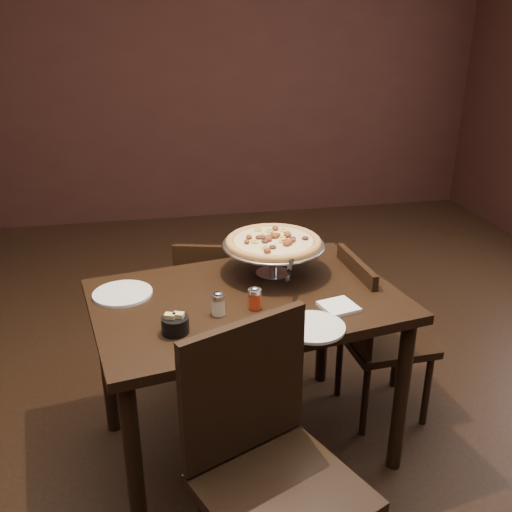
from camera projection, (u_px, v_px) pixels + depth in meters
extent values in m
cube|color=black|center=(231.00, 465.00, 2.58)|extent=(6.00, 7.00, 0.02)
cube|color=black|center=(168.00, 72.00, 5.20)|extent=(6.00, 0.02, 2.80)
cube|color=black|center=(247.00, 301.00, 2.38)|extent=(1.38, 1.04, 0.04)
cylinder|color=black|center=(134.00, 467.00, 2.04)|extent=(0.06, 0.06, 0.74)
cylinder|color=black|center=(401.00, 397.00, 2.42)|extent=(0.06, 0.06, 0.74)
cylinder|color=black|center=(107.00, 363.00, 2.65)|extent=(0.06, 0.06, 0.74)
cylinder|color=black|center=(323.00, 320.00, 3.03)|extent=(0.06, 0.06, 0.74)
cylinder|color=silver|center=(273.00, 273.00, 2.58)|extent=(0.16, 0.16, 0.01)
cylinder|color=silver|center=(273.00, 260.00, 2.55)|extent=(0.03, 0.03, 0.12)
cylinder|color=silver|center=(273.00, 246.00, 2.53)|extent=(0.11, 0.11, 0.01)
cylinder|color=#ABABB1|center=(273.00, 245.00, 2.53)|extent=(0.45, 0.45, 0.01)
torus|color=#ABABB1|center=(273.00, 245.00, 2.53)|extent=(0.46, 0.46, 0.01)
cylinder|color=#A16C30|center=(273.00, 243.00, 2.52)|extent=(0.41, 0.41, 0.01)
torus|color=#A16C30|center=(273.00, 242.00, 2.52)|extent=(0.43, 0.43, 0.04)
cylinder|color=#DABB78|center=(273.00, 241.00, 2.52)|extent=(0.35, 0.35, 0.01)
cylinder|color=beige|center=(218.00, 306.00, 2.22)|extent=(0.05, 0.05, 0.07)
cylinder|color=silver|center=(218.00, 296.00, 2.20)|extent=(0.06, 0.06, 0.02)
ellipsoid|color=silver|center=(218.00, 293.00, 2.20)|extent=(0.03, 0.03, 0.01)
cylinder|color=maroon|center=(255.00, 301.00, 2.27)|extent=(0.05, 0.05, 0.07)
cylinder|color=silver|center=(255.00, 291.00, 2.25)|extent=(0.05, 0.05, 0.02)
ellipsoid|color=silver|center=(255.00, 288.00, 2.24)|extent=(0.03, 0.03, 0.01)
cylinder|color=black|center=(175.00, 325.00, 2.09)|extent=(0.10, 0.10, 0.06)
cube|color=tan|center=(170.00, 322.00, 2.08)|extent=(0.05, 0.04, 0.07)
cube|color=tan|center=(179.00, 321.00, 2.09)|extent=(0.05, 0.04, 0.07)
cube|color=white|center=(339.00, 307.00, 2.28)|extent=(0.16, 0.16, 0.01)
cylinder|color=white|center=(123.00, 294.00, 2.39)|extent=(0.25, 0.25, 0.01)
cylinder|color=white|center=(313.00, 327.00, 2.13)|extent=(0.24, 0.24, 0.01)
cone|color=silver|center=(290.00, 267.00, 2.29)|extent=(0.14, 0.14, 0.00)
cylinder|color=black|center=(290.00, 266.00, 2.29)|extent=(0.06, 0.12, 0.02)
cube|color=black|center=(218.00, 307.00, 3.12)|extent=(0.47, 0.47, 0.04)
cube|color=black|center=(212.00, 283.00, 2.87)|extent=(0.38, 0.13, 0.40)
cylinder|color=black|center=(249.00, 327.00, 3.33)|extent=(0.03, 0.03, 0.38)
cylinder|color=black|center=(196.00, 325.00, 3.35)|extent=(0.03, 0.03, 0.38)
cylinder|color=black|center=(244.00, 356.00, 3.05)|extent=(0.03, 0.03, 0.38)
cylinder|color=black|center=(186.00, 354.00, 3.07)|extent=(0.03, 0.03, 0.38)
cube|color=black|center=(282.00, 494.00, 1.79)|extent=(0.61, 0.61, 0.04)
cube|color=black|center=(244.00, 388.00, 1.84)|extent=(0.44, 0.22, 0.49)
cylinder|color=black|center=(291.00, 490.00, 2.13)|extent=(0.04, 0.04, 0.45)
cube|color=black|center=(385.00, 340.00, 2.78)|extent=(0.42, 0.42, 0.04)
cube|color=black|center=(354.00, 300.00, 2.65)|extent=(0.05, 0.40, 0.42)
cylinder|color=black|center=(427.00, 390.00, 2.75)|extent=(0.03, 0.03, 0.39)
cylinder|color=black|center=(396.00, 355.00, 3.04)|extent=(0.03, 0.03, 0.39)
cylinder|color=black|center=(365.00, 401.00, 2.68)|extent=(0.03, 0.03, 0.39)
cylinder|color=black|center=(339.00, 363.00, 2.97)|extent=(0.03, 0.03, 0.39)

